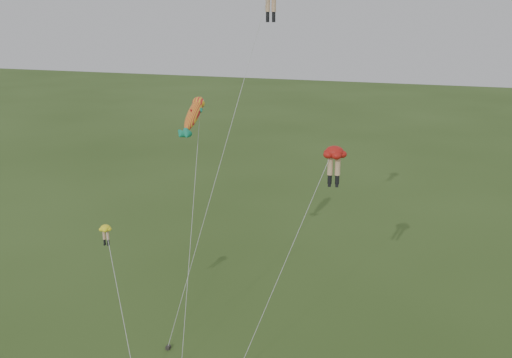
% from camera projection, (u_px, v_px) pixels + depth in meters
% --- Properties ---
extents(legs_kite_red_high, '(6.07, 7.66, 23.30)m').
position_uv_depth(legs_kite_red_high, '(268.00, 2.00, 36.22)').
color(legs_kite_red_high, red).
rests_on(legs_kite_red_high, ground).
extents(legs_kite_red_mid, '(5.56, 6.05, 13.84)m').
position_uv_depth(legs_kite_red_mid, '(333.00, 158.00, 35.03)').
color(legs_kite_red_mid, red).
rests_on(legs_kite_red_mid, ground).
extents(legs_kite_yellow, '(4.94, 5.25, 8.61)m').
position_uv_depth(legs_kite_yellow, '(107.00, 240.00, 36.38)').
color(legs_kite_yellow, yellow).
rests_on(legs_kite_yellow, ground).
extents(fish_kite, '(2.07, 8.12, 16.40)m').
position_uv_depth(fish_kite, '(194.00, 115.00, 38.37)').
color(fish_kite, yellow).
rests_on(fish_kite, ground).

